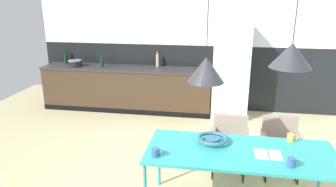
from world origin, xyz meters
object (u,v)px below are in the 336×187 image
object	(u,v)px
refrigerator_column	(231,71)
pendant_lamp_over_table_near	(206,70)
fruit_bowl	(212,139)
mug_glass_clear	(291,138)
open_book	(268,154)
dining_table	(240,155)
armchair_head_of_table	(230,137)
bottle_vinegar_dark	(66,58)
bottle_spice_small	(157,60)
mug_short_terracotta	(292,162)
bottle_wine_green	(102,62)
mug_tall_blue	(156,152)
cooking_pot	(75,63)
pendant_lamp_over_table_far	(291,56)
armchair_corner_seat	(281,139)

from	to	relation	value
refrigerator_column	pendant_lamp_over_table_near	distance (m)	3.07
fruit_bowl	mug_glass_clear	distance (m)	0.89
refrigerator_column	open_book	distance (m)	3.08
dining_table	armchair_head_of_table	distance (m)	0.88
bottle_vinegar_dark	dining_table	bearing A→B (deg)	-42.01
armchair_head_of_table	bottle_spice_small	xyz separation A→B (m)	(-1.45, 2.34, 0.52)
refrigerator_column	mug_short_terracotta	size ratio (longest dim) A/B	15.31
bottle_wine_green	pendant_lamp_over_table_near	size ratio (longest dim) A/B	0.23
armchair_head_of_table	mug_tall_blue	distance (m)	1.39
open_book	mug_tall_blue	size ratio (longest dim) A/B	2.09
pendant_lamp_over_table_near	dining_table	bearing A→B (deg)	-6.83
bottle_spice_small	mug_glass_clear	bearing A→B (deg)	-53.69
mug_glass_clear	pendant_lamp_over_table_near	size ratio (longest dim) A/B	0.11
armchair_head_of_table	open_book	world-z (taller)	armchair_head_of_table
dining_table	pendant_lamp_over_table_near	xyz separation A→B (m)	(-0.40, 0.05, 0.90)
mug_tall_blue	cooking_pot	size ratio (longest dim) A/B	0.47
bottle_wine_green	pendant_lamp_over_table_near	bearing A→B (deg)	-52.47
dining_table	bottle_spice_small	world-z (taller)	bottle_spice_small
armchair_head_of_table	bottle_spice_small	size ratio (longest dim) A/B	2.51
bottle_vinegar_dark	mug_glass_clear	bearing A→B (deg)	-34.77
bottle_spice_small	armchair_head_of_table	bearing A→B (deg)	-58.19
bottle_vinegar_dark	pendant_lamp_over_table_far	world-z (taller)	pendant_lamp_over_table_far
dining_table	pendant_lamp_over_table_near	size ratio (longest dim) A/B	1.72
mug_glass_clear	pendant_lamp_over_table_far	world-z (taller)	pendant_lamp_over_table_far
dining_table	mug_short_terracotta	world-z (taller)	mug_short_terracotta
cooking_pot	bottle_wine_green	xyz separation A→B (m)	(0.57, 0.04, 0.04)
mug_short_terracotta	pendant_lamp_over_table_far	size ratio (longest dim) A/B	0.12
armchair_corner_seat	armchair_head_of_table	bearing A→B (deg)	2.45
dining_table	pendant_lamp_over_table_far	bearing A→B (deg)	0.86
refrigerator_column	mug_short_terracotta	xyz separation A→B (m)	(0.50, -3.26, -0.11)
fruit_bowl	mug_glass_clear	xyz separation A→B (m)	(0.87, 0.19, -0.00)
armchair_head_of_table	cooking_pot	xyz separation A→B (m)	(-3.15, 2.09, 0.46)
bottle_wine_green	pendant_lamp_over_table_near	distance (m)	3.75
open_book	mug_glass_clear	distance (m)	0.48
bottle_wine_green	pendant_lamp_over_table_far	bearing A→B (deg)	-44.32
armchair_head_of_table	pendant_lamp_over_table_near	bearing A→B (deg)	70.84
mug_glass_clear	dining_table	bearing A→B (deg)	-149.22
dining_table	bottle_wine_green	world-z (taller)	bottle_wine_green
bottle_spice_small	fruit_bowl	bearing A→B (deg)	-68.06
bottle_vinegar_dark	bottle_wine_green	world-z (taller)	bottle_vinegar_dark
bottle_vinegar_dark	pendant_lamp_over_table_far	bearing A→B (deg)	-38.96
mug_tall_blue	armchair_head_of_table	bearing A→B (deg)	54.96
armchair_head_of_table	pendant_lamp_over_table_far	xyz separation A→B (m)	(0.48, -0.85, 1.27)
fruit_bowl	mug_short_terracotta	size ratio (longest dim) A/B	2.87
open_book	dining_table	bearing A→B (deg)	171.55
dining_table	bottle_wine_green	size ratio (longest dim) A/B	7.40
bottle_wine_green	fruit_bowl	bearing A→B (deg)	-50.37
refrigerator_column	bottle_spice_small	bearing A→B (deg)	173.11
dining_table	bottle_spice_small	bearing A→B (deg)	115.59
open_book	pendant_lamp_over_table_near	bearing A→B (deg)	172.50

